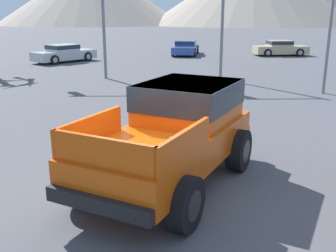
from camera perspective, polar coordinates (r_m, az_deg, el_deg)
ground_plane at (r=7.84m, az=-2.31°, el=-9.42°), size 320.00×320.00×0.00m
orange_pickup_truck at (r=7.99m, az=1.29°, el=-0.37°), size 3.98×5.16×1.97m
parked_car_blue at (r=33.39m, az=2.57°, el=11.32°), size 2.58×4.81×1.16m
parked_car_silver at (r=29.31m, az=-14.86°, el=10.20°), size 4.31×4.47×1.23m
parked_car_tan at (r=33.99m, az=15.96°, el=10.85°), size 4.33×2.06×1.22m
traffic_light_main at (r=20.62m, az=4.47°, el=17.56°), size 3.25×0.38×5.64m
traffic_light_crosswalk at (r=21.50m, az=-14.07°, el=16.78°), size 4.27×0.38×5.37m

